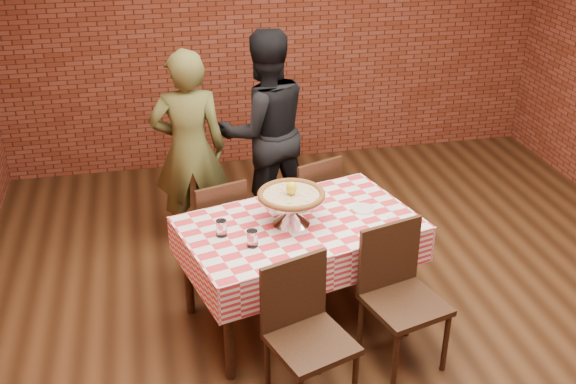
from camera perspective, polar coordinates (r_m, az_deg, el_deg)
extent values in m
plane|color=black|center=(4.76, 6.62, -11.56)|extent=(6.00, 6.00, 0.00)
plane|color=maroon|center=(6.79, -0.87, 14.25)|extent=(5.50, 0.00, 5.50)
cube|color=#392216|center=(4.64, 0.96, -6.69)|extent=(1.69, 1.26, 0.75)
cylinder|color=beige|center=(4.34, 0.28, -0.28)|extent=(0.56, 0.56, 0.03)
ellipsoid|color=yellow|center=(4.31, 0.28, 0.33)|extent=(0.09, 0.09, 0.09)
cylinder|color=white|center=(4.16, -3.06, -3.98)|extent=(0.08, 0.08, 0.11)
cylinder|color=white|center=(4.29, -5.69, -3.09)|extent=(0.08, 0.08, 0.11)
cylinder|color=white|center=(4.62, 6.43, -1.42)|extent=(0.19, 0.19, 0.01)
cube|color=white|center=(4.55, 8.77, -2.11)|extent=(0.06, 0.05, 0.00)
cube|color=white|center=(4.65, 8.91, -1.49)|extent=(0.06, 0.05, 0.00)
cube|color=silver|center=(4.66, -0.63, -0.04)|extent=(0.14, 0.13, 0.15)
imported|color=#505127|center=(5.41, -8.41, 3.55)|extent=(0.61, 0.40, 1.65)
imported|color=black|center=(5.63, -2.02, 5.21)|extent=(0.94, 0.79, 1.72)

